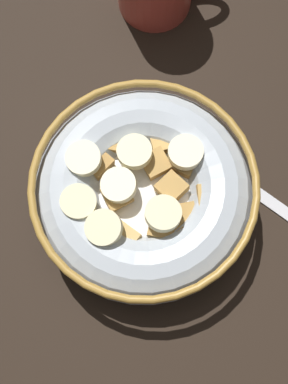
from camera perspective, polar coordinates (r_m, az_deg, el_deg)
The scene contains 2 objects.
ground_plane at distance 42.15cm, azimuth 0.00°, elevation -1.45°, with size 94.31×94.31×2.00cm, color black.
cereal_bowl at distance 38.37cm, azimuth -0.04°, elevation -0.05°, with size 17.38×17.38×6.02cm.
Camera 1 is at (-2.75, -9.83, 39.89)cm, focal length 45.78 mm.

